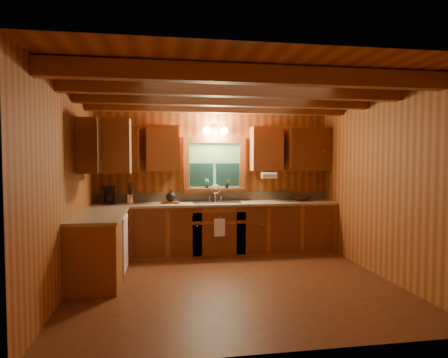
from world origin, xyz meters
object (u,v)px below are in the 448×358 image
wicker_basket (301,198)px  coffee_maker (109,195)px  cutting_board (171,202)px  sink (217,205)px

wicker_basket → coffee_maker: bearing=-179.9°
cutting_board → wicker_basket: 2.36m
coffee_maker → cutting_board: 1.04m
coffee_maker → wicker_basket: size_ratio=0.88×
sink → wicker_basket: sink is taller
coffee_maker → wicker_basket: coffee_maker is taller
sink → coffee_maker: (-1.82, 0.06, 0.20)m
coffee_maker → wicker_basket: 3.39m
sink → cutting_board: (-0.79, 0.02, 0.06)m
sink → coffee_maker: bearing=178.2°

